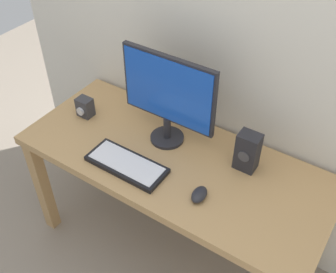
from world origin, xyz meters
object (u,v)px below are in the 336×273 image
object	(u,v)px
desk	(173,172)
audio_controller	(85,107)
monitor	(168,95)
keyboard_primary	(127,164)
speaker_right	(247,152)
mouse	(199,194)

from	to	relation	value
desk	audio_controller	size ratio (longest dim) A/B	14.37
monitor	audio_controller	bearing A→B (deg)	-169.36
desk	keyboard_primary	size ratio (longest dim) A/B	3.93
monitor	keyboard_primary	size ratio (longest dim) A/B	1.26
speaker_right	audio_controller	bearing A→B (deg)	-172.45
keyboard_primary	speaker_right	distance (m)	0.55
monitor	keyboard_primary	world-z (taller)	monitor
keyboard_primary	audio_controller	size ratio (longest dim) A/B	3.66
speaker_right	audio_controller	xyz separation A→B (m)	(-0.87, -0.12, -0.04)
mouse	audio_controller	distance (m)	0.81
desk	monitor	xyz separation A→B (m)	(-0.10, 0.11, 0.36)
desk	mouse	size ratio (longest dim) A/B	15.23
speaker_right	keyboard_primary	bearing A→B (deg)	-146.89
speaker_right	desk	bearing A→B (deg)	-156.55
monitor	speaker_right	world-z (taller)	monitor
speaker_right	audio_controller	world-z (taller)	speaker_right
monitor	mouse	size ratio (longest dim) A/B	4.89
monitor	mouse	xyz separation A→B (m)	(0.32, -0.25, -0.24)
desk	mouse	distance (m)	0.29
monitor	keyboard_primary	distance (m)	0.37
monitor	mouse	distance (m)	0.47
desk	speaker_right	size ratio (longest dim) A/B	7.75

